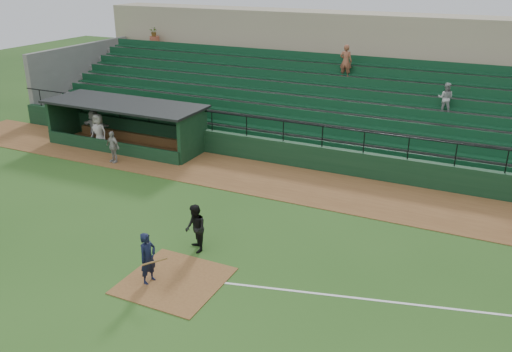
% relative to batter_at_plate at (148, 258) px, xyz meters
% --- Properties ---
extents(ground, '(90.00, 90.00, 0.00)m').
position_rel_batter_at_plate_xyz_m(ground, '(0.66, 1.38, -0.86)').
color(ground, '#274F19').
rests_on(ground, ground).
extents(warning_track, '(40.00, 4.00, 0.03)m').
position_rel_batter_at_plate_xyz_m(warning_track, '(0.66, 9.38, -0.84)').
color(warning_track, brown).
rests_on(warning_track, ground).
extents(home_plate_dirt, '(3.00, 3.00, 0.03)m').
position_rel_batter_at_plate_xyz_m(home_plate_dirt, '(0.66, 0.38, -0.84)').
color(home_plate_dirt, brown).
rests_on(home_plate_dirt, ground).
extents(foul_line, '(17.49, 4.44, 0.01)m').
position_rel_batter_at_plate_xyz_m(foul_line, '(8.66, 2.58, -0.85)').
color(foul_line, white).
rests_on(foul_line, ground).
extents(stadium_structure, '(38.00, 13.08, 6.40)m').
position_rel_batter_at_plate_xyz_m(stadium_structure, '(0.66, 17.84, 1.45)').
color(stadium_structure, '#10321B').
rests_on(stadium_structure, ground).
extents(dugout, '(8.90, 3.20, 2.42)m').
position_rel_batter_at_plate_xyz_m(dugout, '(-9.09, 10.94, 0.48)').
color(dugout, '#10321B').
rests_on(dugout, ground).
extents(batter_at_plate, '(1.04, 0.71, 1.71)m').
position_rel_batter_at_plate_xyz_m(batter_at_plate, '(0.00, 0.00, 0.00)').
color(batter_at_plate, black).
rests_on(batter_at_plate, ground).
extents(umpire, '(1.05, 1.05, 1.72)m').
position_rel_batter_at_plate_xyz_m(umpire, '(0.28, 2.33, 0.00)').
color(umpire, black).
rests_on(umpire, ground).
extents(dugout_player_a, '(1.01, 0.60, 1.61)m').
position_rel_batter_at_plate_xyz_m(dugout_player_a, '(-8.07, 8.13, -0.02)').
color(dugout_player_a, '#A09B96').
rests_on(dugout_player_a, warning_track).
extents(dugout_player_b, '(0.96, 0.63, 1.94)m').
position_rel_batter_at_plate_xyz_m(dugout_player_b, '(-10.00, 9.39, 0.15)').
color(dugout_player_b, '#AAA49F').
rests_on(dugout_player_b, warning_track).
extents(dugout_player_c, '(1.73, 0.58, 1.86)m').
position_rel_batter_at_plate_xyz_m(dugout_player_c, '(-11.00, 10.18, 0.10)').
color(dugout_player_c, gray).
rests_on(dugout_player_c, warning_track).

